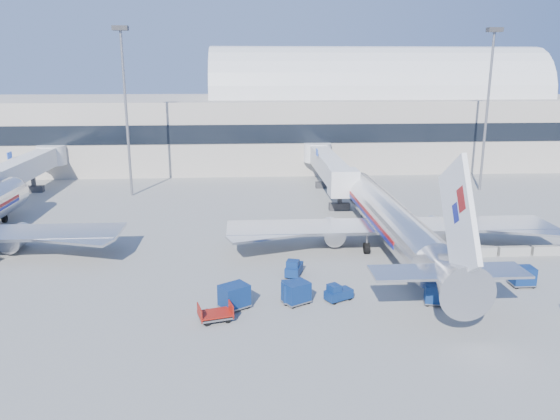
{
  "coord_description": "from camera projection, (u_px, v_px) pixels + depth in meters",
  "views": [
    {
      "loc": [
        -4.21,
        -45.6,
        17.47
      ],
      "look_at": [
        -0.8,
        6.0,
        3.84
      ],
      "focal_mm": 35.0,
      "sensor_mm": 36.0,
      "label": 1
    }
  ],
  "objects": [
    {
      "name": "tug_left",
      "position": [
        294.0,
        268.0,
        46.85
      ],
      "size": [
        1.83,
        2.6,
        1.53
      ],
      "rotation": [
        0.0,
        0.0,
        1.27
      ],
      "color": "navy",
      "rests_on": "ground"
    },
    {
      "name": "cart_train_a",
      "position": [
        296.0,
        292.0,
        41.28
      ],
      "size": [
        2.43,
        2.26,
        1.72
      ],
      "rotation": [
        0.0,
        0.0,
        0.52
      ],
      "color": "navy",
      "rests_on": "ground"
    },
    {
      "name": "barrier_near",
      "position": [
        480.0,
        252.0,
        51.68
      ],
      "size": [
        3.0,
        0.55,
        0.9
      ],
      "primitive_type": "cube",
      "color": "#9E9E96",
      "rests_on": "ground"
    },
    {
      "name": "barrier_far",
      "position": [
        548.0,
        250.0,
        52.11
      ],
      "size": [
        3.0,
        0.55,
        0.9
      ],
      "primitive_type": "cube",
      "color": "#9E9E96",
      "rests_on": "ground"
    },
    {
      "name": "barrier_mid",
      "position": [
        514.0,
        251.0,
        51.89
      ],
      "size": [
        3.0,
        0.55,
        0.9
      ],
      "primitive_type": "cube",
      "color": "#9E9E96",
      "rests_on": "ground"
    },
    {
      "name": "cart_train_b",
      "position": [
        294.0,
        292.0,
        41.53
      ],
      "size": [
        1.96,
        1.57,
        1.63
      ],
      "rotation": [
        0.0,
        0.0,
        0.09
      ],
      "color": "navy",
      "rests_on": "ground"
    },
    {
      "name": "airliner_main",
      "position": [
        392.0,
        221.0,
        52.96
      ],
      "size": [
        32.0,
        37.26,
        12.07
      ],
      "color": "silver",
      "rests_on": "ground"
    },
    {
      "name": "jetbridge_mid",
      "position": [
        26.0,
        168.0,
        75.25
      ],
      "size": [
        4.4,
        27.5,
        6.25
      ],
      "color": "silver",
      "rests_on": "ground"
    },
    {
      "name": "mast_west",
      "position": [
        124.0,
        87.0,
        72.62
      ],
      "size": [
        2.0,
        1.2,
        22.6
      ],
      "color": "slate",
      "rests_on": "ground"
    },
    {
      "name": "cart_train_c",
      "position": [
        234.0,
        296.0,
        40.42
      ],
      "size": [
        2.65,
        2.51,
        1.86
      ],
      "rotation": [
        0.0,
        0.0,
        0.58
      ],
      "color": "navy",
      "rests_on": "ground"
    },
    {
      "name": "cart_solo_near",
      "position": [
        436.0,
        294.0,
        41.19
      ],
      "size": [
        1.99,
        1.68,
        1.53
      ],
      "rotation": [
        0.0,
        0.0,
        -0.23
      ],
      "color": "navy",
      "rests_on": "ground"
    },
    {
      "name": "tug_right",
      "position": [
        435.0,
        267.0,
        47.27
      ],
      "size": [
        2.28,
        2.19,
        1.38
      ],
      "rotation": [
        0.0,
        0.0,
        -0.72
      ],
      "color": "navy",
      "rests_on": "ground"
    },
    {
      "name": "cart_open_red",
      "position": [
        216.0,
        315.0,
        38.57
      ],
      "size": [
        2.68,
        2.19,
        0.63
      ],
      "rotation": [
        0.0,
        0.0,
        0.26
      ],
      "color": "slate",
      "rests_on": "ground"
    },
    {
      "name": "terminal",
      "position": [
        192.0,
        123.0,
        99.93
      ],
      "size": [
        170.0,
        28.15,
        21.0
      ],
      "color": "#B2AA9E",
      "rests_on": "ground"
    },
    {
      "name": "mast_east",
      "position": [
        489.0,
        86.0,
        75.81
      ],
      "size": [
        2.0,
        1.2,
        22.6
      ],
      "color": "slate",
      "rests_on": "ground"
    },
    {
      "name": "jetbridge_near",
      "position": [
        327.0,
        164.0,
        77.93
      ],
      "size": [
        4.4,
        27.5,
        6.25
      ],
      "color": "silver",
      "rests_on": "ground"
    },
    {
      "name": "ground",
      "position": [
        293.0,
        268.0,
        48.72
      ],
      "size": [
        260.0,
        260.0,
        0.0
      ],
      "primitive_type": "plane",
      "color": "gray",
      "rests_on": "ground"
    },
    {
      "name": "tug_lead",
      "position": [
        338.0,
        293.0,
        41.89
      ],
      "size": [
        2.36,
        1.93,
        1.38
      ],
      "rotation": [
        0.0,
        0.0,
        0.49
      ],
      "color": "navy",
      "rests_on": "ground"
    },
    {
      "name": "cart_solo_far",
      "position": [
        523.0,
        276.0,
        44.6
      ],
      "size": [
        1.87,
        1.43,
        1.64
      ],
      "rotation": [
        0.0,
        0.0,
        0.0
      ],
      "color": "navy",
      "rests_on": "ground"
    }
  ]
}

